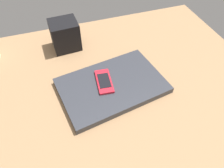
{
  "coord_description": "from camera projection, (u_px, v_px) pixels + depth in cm",
  "views": [
    {
      "loc": [
        10.74,
        49.37,
        59.54
      ],
      "look_at": [
        -4.7,
        3.22,
        5.0
      ],
      "focal_mm": 34.2,
      "sensor_mm": 36.0,
      "label": 1
    }
  ],
  "objects": [
    {
      "name": "cell_phone_on_laptop",
      "position": [
        104.0,
        81.0,
        0.73
      ],
      "size": [
        6.08,
        11.39,
        0.99
      ],
      "color": "red",
      "rests_on": "laptop_closed"
    },
    {
      "name": "desk_surface",
      "position": [
        97.0,
        87.0,
        0.77
      ],
      "size": [
        120.0,
        80.0,
        3.0
      ],
      "primitive_type": "cube",
      "color": "#9E7751",
      "rests_on": "ground"
    },
    {
      "name": "laptop_closed",
      "position": [
        112.0,
        86.0,
        0.74
      ],
      "size": [
        38.19,
        28.15,
        2.27
      ],
      "primitive_type": "cube",
      "rotation": [
        0.0,
        0.0,
        0.15
      ],
      "color": "#33353D",
      "rests_on": "desk_surface"
    },
    {
      "name": "desk_organizer",
      "position": [
        65.0,
        35.0,
        0.86
      ],
      "size": [
        11.2,
        10.41,
        11.65
      ],
      "primitive_type": "cube",
      "rotation": [
        0.0,
        0.0,
        0.05
      ],
      "color": "black",
      "rests_on": "desk_surface"
    }
  ]
}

